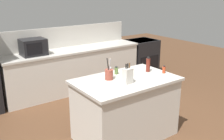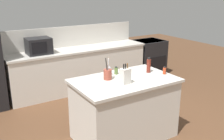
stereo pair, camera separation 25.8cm
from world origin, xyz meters
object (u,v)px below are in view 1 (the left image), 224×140
(range_oven, at_px, (141,57))
(spice_jar_paprika, at_px, (164,70))
(knife_block, at_px, (128,76))
(vinegar_bottle, at_px, (148,65))
(spice_jar_oregano, at_px, (116,70))
(utensil_crock, at_px, (109,74))
(microwave, at_px, (33,47))
(salt_shaker, at_px, (110,71))

(range_oven, bearing_deg, spice_jar_paprika, -125.21)
(knife_block, bearing_deg, vinegar_bottle, 15.96)
(spice_jar_oregano, bearing_deg, utensil_crock, -149.42)
(knife_block, height_order, vinegar_bottle, knife_block)
(vinegar_bottle, bearing_deg, microwave, 117.16)
(spice_jar_paprika, bearing_deg, salt_shaker, 151.32)
(knife_block, bearing_deg, microwave, 96.87)
(range_oven, xyz_separation_m, vinegar_bottle, (-1.79, -2.12, 0.59))
(microwave, bearing_deg, range_oven, -0.00)
(spice_jar_oregano, bearing_deg, salt_shaker, 176.02)
(range_oven, height_order, microwave, microwave)
(range_oven, relative_size, vinegar_bottle, 3.82)
(knife_block, bearing_deg, range_oven, 39.71)
(knife_block, relative_size, spice_jar_paprika, 2.43)
(knife_block, xyz_separation_m, vinegar_bottle, (0.60, 0.23, -0.00))
(spice_jar_oregano, bearing_deg, vinegar_bottle, -22.69)
(microwave, distance_m, spice_jar_paprika, 2.64)
(spice_jar_oregano, relative_size, vinegar_bottle, 0.49)
(utensil_crock, xyz_separation_m, vinegar_bottle, (0.72, -0.06, 0.03))
(vinegar_bottle, bearing_deg, utensil_crock, 175.33)
(microwave, distance_m, knife_block, 2.40)
(spice_jar_paprika, bearing_deg, knife_block, -177.91)
(knife_block, height_order, utensil_crock, utensil_crock)
(utensil_crock, relative_size, vinegar_bottle, 1.33)
(range_oven, bearing_deg, microwave, 180.00)
(spice_jar_oregano, bearing_deg, microwave, 107.63)
(knife_block, bearing_deg, utensil_crock, 106.55)
(spice_jar_paprika, height_order, vinegar_bottle, vinegar_bottle)
(salt_shaker, relative_size, spice_jar_oregano, 1.13)
(knife_block, xyz_separation_m, spice_jar_oregano, (0.13, 0.43, -0.06))
(spice_jar_oregano, xyz_separation_m, vinegar_bottle, (0.48, -0.20, 0.06))
(microwave, relative_size, salt_shaker, 3.53)
(range_oven, bearing_deg, utensil_crock, -140.54)
(range_oven, bearing_deg, salt_shaker, -141.29)
(vinegar_bottle, bearing_deg, salt_shaker, 160.82)
(knife_block, xyz_separation_m, spice_jar_paprika, (0.75, 0.03, -0.06))
(salt_shaker, height_order, spice_jar_paprika, salt_shaker)
(vinegar_bottle, bearing_deg, knife_block, -159.28)
(salt_shaker, height_order, spice_jar_oregano, salt_shaker)
(knife_block, distance_m, vinegar_bottle, 0.65)
(salt_shaker, distance_m, vinegar_bottle, 0.64)
(spice_jar_paprika, bearing_deg, spice_jar_oregano, 147.44)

